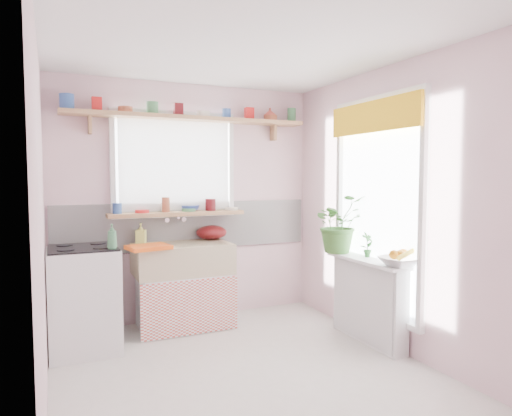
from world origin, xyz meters
name	(u,v)px	position (x,y,z in m)	size (l,w,h in m)	color
room	(275,192)	(0.66, 0.86, 1.37)	(3.20, 3.20, 3.20)	silver
sink_unit	(183,285)	(-0.15, 1.29, 0.43)	(0.95, 0.65, 1.11)	white
cooker	(84,299)	(-1.10, 1.05, 0.46)	(0.58, 0.58, 0.93)	white
radiator_ledge	(368,299)	(1.30, 0.20, 0.40)	(0.22, 0.95, 0.78)	white
windowsill	(177,214)	(-0.15, 1.48, 1.14)	(1.40, 0.22, 0.04)	tan
pine_shelf	(191,119)	(0.00, 1.47, 2.12)	(2.52, 0.24, 0.04)	tan
shelf_crockery	(189,111)	(-0.02, 1.47, 2.19)	(2.47, 0.11, 0.12)	#3359A5
sill_crockery	(173,207)	(-0.20, 1.48, 1.21)	(1.35, 0.11, 0.12)	#3359A5
dish_tray	(149,247)	(-0.53, 1.10, 0.87)	(0.37, 0.28, 0.04)	#F65C15
colander	(211,232)	(0.22, 1.50, 0.92)	(0.33, 0.33, 0.15)	#5C0F12
jade_plant	(339,224)	(1.24, 0.60, 1.06)	(0.51, 0.45, 0.57)	#3B6F2C
fruit_bowl	(400,262)	(1.30, -0.20, 0.81)	(0.32, 0.32, 0.08)	silver
herb_pot	(367,245)	(1.33, 0.27, 0.89)	(0.12, 0.08, 0.23)	#2B6829
soap_bottle_sink	(141,234)	(-0.53, 1.48, 0.95)	(0.09, 0.09, 0.21)	#EAEC69
sill_cup	(165,208)	(-0.27, 1.54, 1.20)	(0.11, 0.11, 0.09)	white
sill_bowl	(190,208)	(0.00, 1.54, 1.19)	(0.19, 0.19, 0.06)	#2F4299
shelf_vase	(270,115)	(0.94, 1.53, 2.22)	(0.14, 0.14, 0.15)	#B64538
cooker_bottle	(112,237)	(-0.88, 0.83, 1.02)	(0.08, 0.08, 0.21)	#408155
fruit	(400,254)	(1.31, -0.19, 0.88)	(0.20, 0.14, 0.10)	orange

